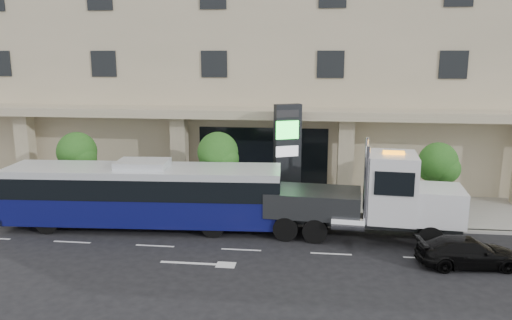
{
  "coord_description": "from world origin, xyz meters",
  "views": [
    {
      "loc": [
        3.11,
        -22.33,
        8.66
      ],
      "look_at": [
        0.26,
        2.0,
        3.39
      ],
      "focal_mm": 35.0,
      "sensor_mm": 36.0,
      "label": 1
    }
  ],
  "objects_px": {
    "city_bus": "(144,194)",
    "tow_truck": "(371,199)",
    "signage_pylon": "(287,156)",
    "black_sedan": "(468,252)"
  },
  "relations": [
    {
      "from": "city_bus",
      "to": "signage_pylon",
      "type": "distance_m",
      "value": 7.91
    },
    {
      "from": "tow_truck",
      "to": "signage_pylon",
      "type": "relative_size",
      "value": 1.77
    },
    {
      "from": "city_bus",
      "to": "signage_pylon",
      "type": "xyz_separation_m",
      "value": [
        6.98,
        3.48,
        1.35
      ]
    },
    {
      "from": "city_bus",
      "to": "tow_truck",
      "type": "height_order",
      "value": "tow_truck"
    },
    {
      "from": "black_sedan",
      "to": "tow_truck",
      "type": "bearing_deg",
      "value": 47.42
    },
    {
      "from": "tow_truck",
      "to": "black_sedan",
      "type": "height_order",
      "value": "tow_truck"
    },
    {
      "from": "tow_truck",
      "to": "signage_pylon",
      "type": "height_order",
      "value": "signage_pylon"
    },
    {
      "from": "tow_truck",
      "to": "signage_pylon",
      "type": "bearing_deg",
      "value": 142.69
    },
    {
      "from": "black_sedan",
      "to": "signage_pylon",
      "type": "bearing_deg",
      "value": 44.48
    },
    {
      "from": "city_bus",
      "to": "black_sedan",
      "type": "bearing_deg",
      "value": -14.85
    }
  ]
}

